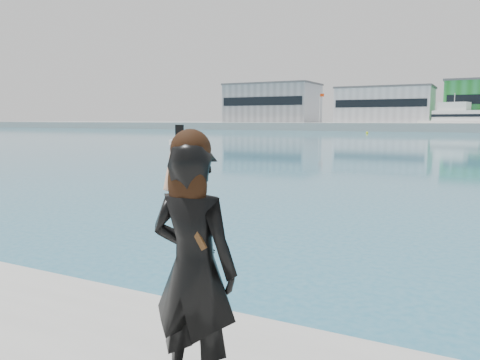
# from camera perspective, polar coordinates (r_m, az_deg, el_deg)

# --- Properties ---
(far_quay) EXTENTS (320.00, 40.00, 2.00)m
(far_quay) POSITION_cam_1_polar(r_m,az_deg,el_deg) (133.06, 26.72, 5.82)
(far_quay) COLOR #9E9E99
(far_quay) RESTS_ON ground
(warehouse_grey_left) EXTENTS (26.52, 16.36, 11.50)m
(warehouse_grey_left) POSITION_cam_1_polar(r_m,az_deg,el_deg) (143.05, 3.98, 9.34)
(warehouse_grey_left) COLOR gray
(warehouse_grey_left) RESTS_ON far_quay
(warehouse_white) EXTENTS (24.48, 15.35, 9.50)m
(warehouse_white) POSITION_cam_1_polar(r_m,az_deg,el_deg) (133.29, 17.25, 8.75)
(warehouse_white) COLOR silver
(warehouse_white) RESTS_ON far_quay
(flagpole_left) EXTENTS (1.28, 0.16, 8.00)m
(flagpole_left) POSITION_cam_1_polar(r_m,az_deg,el_deg) (130.42, 9.71, 8.91)
(flagpole_left) COLOR silver
(flagpole_left) RESTS_ON far_quay
(motor_yacht) EXTENTS (19.94, 10.17, 8.97)m
(motor_yacht) POSITION_cam_1_polar(r_m,az_deg,el_deg) (120.62, 25.29, 6.54)
(motor_yacht) COLOR white
(motor_yacht) RESTS_ON ground
(buoy_far) EXTENTS (0.50, 0.50, 0.50)m
(buoy_far) POSITION_cam_1_polar(r_m,az_deg,el_deg) (98.17, 15.23, 5.49)
(buoy_far) COLOR #FCFF0D
(buoy_far) RESTS_ON ground
(woman) EXTENTS (0.67, 0.45, 1.91)m
(woman) POSITION_cam_1_polar(r_m,az_deg,el_deg) (3.32, -5.71, -9.86)
(woman) COLOR black
(woman) RESTS_ON near_quay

